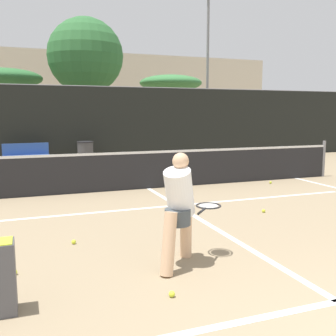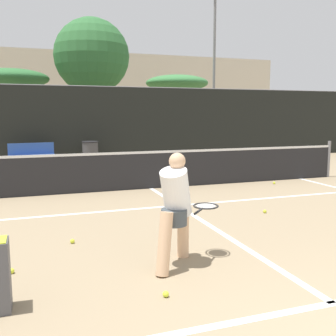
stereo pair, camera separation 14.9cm
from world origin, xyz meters
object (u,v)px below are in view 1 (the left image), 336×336
(player_practicing, at_px, (179,206))
(courtside_bench, at_px, (26,155))
(ball_hopper, at_px, (0,276))
(trash_bin, at_px, (86,153))
(parked_car, at_px, (36,143))

(player_practicing, height_order, courtside_bench, player_practicing)
(ball_hopper, height_order, trash_bin, trash_bin)
(courtside_bench, height_order, parked_car, parked_car)
(courtside_bench, distance_m, trash_bin, 2.01)
(ball_hopper, distance_m, trash_bin, 10.65)
(player_practicing, xyz_separation_m, trash_bin, (0.31, 9.82, -0.31))
(courtside_bench, bearing_deg, parked_car, 77.63)
(courtside_bench, xyz_separation_m, parked_car, (0.42, 3.36, 0.14))
(player_practicing, bearing_deg, courtside_bench, 51.77)
(parked_car, bearing_deg, player_practicing, -84.44)
(parked_car, bearing_deg, trash_bin, -64.48)
(ball_hopper, bearing_deg, parked_car, 86.77)
(player_practicing, xyz_separation_m, ball_hopper, (-2.05, -0.56, -0.38))
(parked_car, bearing_deg, courtside_bench, -97.07)
(player_practicing, relative_size, parked_car, 0.34)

